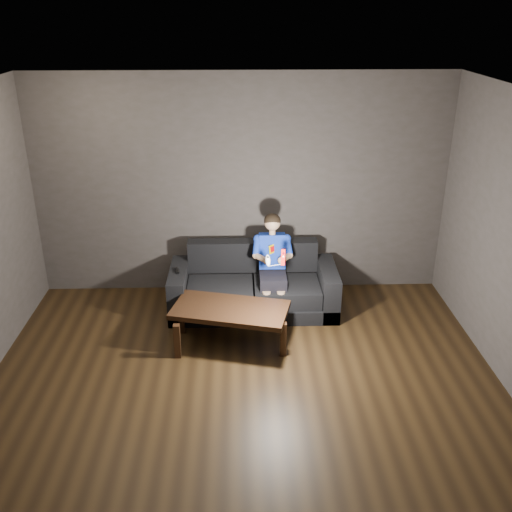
{
  "coord_description": "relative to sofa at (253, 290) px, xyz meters",
  "views": [
    {
      "loc": [
        -0.03,
        -4.14,
        3.37
      ],
      "look_at": [
        0.15,
        1.55,
        0.85
      ],
      "focal_mm": 40.0,
      "sensor_mm": 36.0,
      "label": 1
    }
  ],
  "objects": [
    {
      "name": "wii_remote_black",
      "position": [
        -0.88,
        -0.07,
        0.3
      ],
      "size": [
        0.05,
        0.14,
        0.03
      ],
      "color": "black",
      "rests_on": "sofa"
    },
    {
      "name": "ceiling",
      "position": [
        -0.13,
        -1.92,
        2.45
      ],
      "size": [
        5.0,
        5.0,
        0.02
      ],
      "primitive_type": "cube",
      "color": "white",
      "rests_on": "back_wall"
    },
    {
      "name": "floor",
      "position": [
        -0.13,
        -1.92,
        -0.25
      ],
      "size": [
        5.0,
        5.0,
        0.0
      ],
      "primitive_type": "plane",
      "color": "black",
      "rests_on": "ground"
    },
    {
      "name": "back_wall",
      "position": [
        -0.13,
        0.58,
        1.1
      ],
      "size": [
        5.0,
        0.04,
        2.7
      ],
      "primitive_type": "cube",
      "color": "#3D3834",
      "rests_on": "ground"
    },
    {
      "name": "coffee_table",
      "position": [
        -0.27,
        -0.78,
        0.13
      ],
      "size": [
        1.31,
        0.87,
        0.44
      ],
      "color": "black",
      "rests_on": "floor"
    },
    {
      "name": "child",
      "position": [
        0.22,
        -0.04,
        0.43
      ],
      "size": [
        0.46,
        0.56,
        1.13
      ],
      "color": "black",
      "rests_on": "sofa"
    },
    {
      "name": "nunchuk_white",
      "position": [
        0.15,
        -0.48,
        0.6
      ],
      "size": [
        0.07,
        0.09,
        0.14
      ],
      "color": "white",
      "rests_on": "child"
    },
    {
      "name": "wii_remote_red",
      "position": [
        0.31,
        -0.48,
        0.64
      ],
      "size": [
        0.05,
        0.07,
        0.18
      ],
      "color": "red",
      "rests_on": "child"
    },
    {
      "name": "sofa",
      "position": [
        0.0,
        0.0,
        0.0
      ],
      "size": [
        1.96,
        0.85,
        0.76
      ],
      "color": "black",
      "rests_on": "floor"
    }
  ]
}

